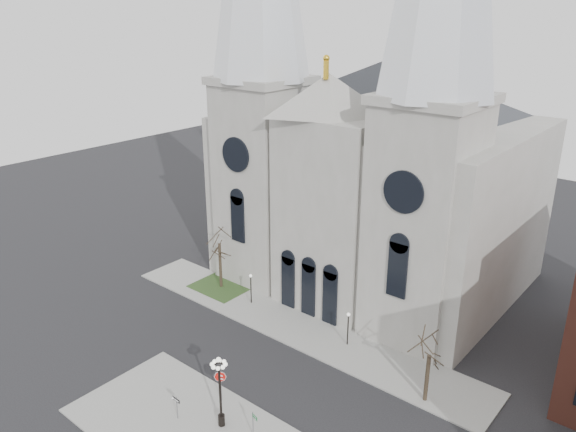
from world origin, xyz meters
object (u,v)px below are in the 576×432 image
Objects in this scene: street_name_sign at (254,422)px; globe_lamp at (220,383)px; one_way_sign at (177,404)px; stop_sign at (221,380)px.

globe_lamp is at bearing -150.36° from street_name_sign.
globe_lamp is 3.64m from street_name_sign.
one_way_sign is (-3.05, -1.60, -2.36)m from globe_lamp.
one_way_sign is (-0.98, -3.57, -0.55)m from stop_sign.
globe_lamp is 2.92× the size of street_name_sign.
stop_sign is 1.32× the size of street_name_sign.
street_name_sign is at bearing -31.35° from stop_sign.
stop_sign is 1.37× the size of one_way_sign.
stop_sign reaches higher than one_way_sign.
stop_sign is 4.85m from street_name_sign.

